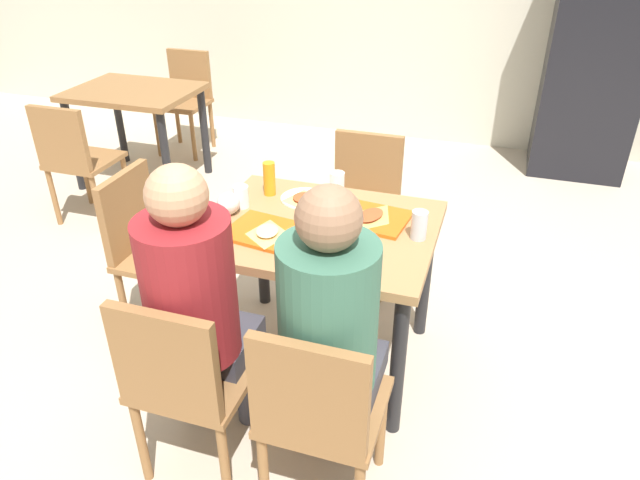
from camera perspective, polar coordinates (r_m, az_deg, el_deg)
The scene contains 26 objects.
ground_plane at distance 2.94m, azimuth 0.00°, elevation -11.29°, with size 10.00×10.00×0.02m, color #B7A893.
main_table at distance 2.56m, azimuth 0.00°, elevation -0.67°, with size 0.98×0.80×0.73m.
chair_near_left at distance 2.16m, azimuth -13.01°, elevation -12.91°, with size 0.40×0.40×0.84m.
chair_near_right at distance 2.00m, azimuth -0.21°, elevation -16.21°, with size 0.40×0.40×0.84m.
chair_far_side at distance 3.29m, azimuth 4.20°, elevation 4.00°, with size 0.40×0.40×0.84m.
chair_left_end at distance 2.98m, azimuth -16.22°, elevation -0.19°, with size 0.40×0.40×0.84m.
person_in_red at distance 2.10m, azimuth -11.91°, elevation -5.55°, with size 0.32×0.42×1.25m.
person_in_brown_jacket at distance 1.93m, azimuth 1.08°, elevation -8.29°, with size 0.32×0.42×1.25m.
tray_red_near at distance 2.44m, azimuth -4.84°, elevation 0.69°, with size 0.36×0.26×0.02m, color #D85914.
tray_red_far at distance 2.57m, azimuth 4.48°, elevation 2.24°, with size 0.36×0.26×0.02m, color #D85914.
paper_plate_center at distance 2.73m, azimuth -1.53°, elevation 4.07°, with size 0.22×0.22×0.01m, color white.
paper_plate_near_edge at distance 2.29m, azimuth 1.82°, elevation -1.54°, with size 0.22×0.22×0.01m, color white.
pizza_slice_a at distance 2.42m, azimuth -5.14°, elevation 0.77°, with size 0.18×0.21×0.02m.
pizza_slice_b at distance 2.54m, azimuth 4.91°, elevation 2.31°, with size 0.19×0.24×0.02m.
pizza_slice_c at distance 2.70m, azimuth -1.50°, elevation 4.04°, with size 0.20×0.21×0.02m.
pizza_slice_d at distance 2.31m, azimuth 1.43°, elevation -0.80°, with size 0.18×0.18×0.02m.
plastic_cup_a at distance 2.78m, azimuth 1.67°, elevation 5.61°, with size 0.07×0.07×0.10m, color white.
plastic_cup_b at distance 2.20m, azimuth -2.10°, elevation -1.56°, with size 0.07×0.07×0.10m, color white.
plastic_cup_c at distance 2.67m, azimuth -7.67°, elevation 4.20°, with size 0.07×0.07×0.10m, color white.
soda_can at distance 2.42m, azimuth 9.60°, elevation 1.44°, with size 0.07×0.07×0.12m, color #B7BCC6.
condiment_bottle at distance 2.76m, azimuth -4.94°, elevation 5.96°, with size 0.06×0.06×0.16m, color orange.
foil_bundle at distance 2.61m, azimuth -8.89°, elevation 3.53°, with size 0.10×0.10×0.10m, color silver.
drink_fridge at distance 5.07m, azimuth 25.36°, elevation 16.30°, with size 0.70×0.60×1.90m, color black.
background_table at distance 4.68m, azimuth -17.47°, elevation 12.36°, with size 0.90×0.70×0.73m.
background_chair_near at distance 4.18m, azimuth -22.72°, elevation 7.54°, with size 0.40×0.40×0.84m.
background_chair_far at distance 5.30m, azimuth -12.86°, elevation 13.65°, with size 0.40×0.40×0.84m.
Camera 1 is at (0.68, -2.09, 1.94)m, focal length 32.96 mm.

